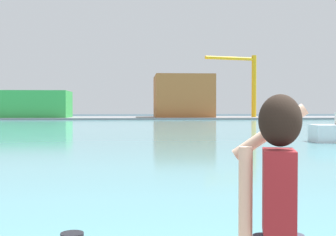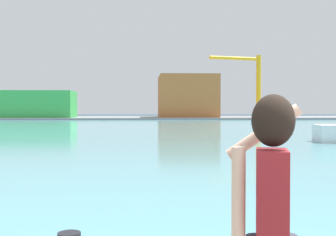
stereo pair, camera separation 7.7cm
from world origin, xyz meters
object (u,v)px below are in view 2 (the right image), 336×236
at_px(port_crane, 252,78).
at_px(warehouse_left, 35,104).
at_px(person_photographer, 270,198).
at_px(warehouse_right, 187,96).

bearing_deg(port_crane, warehouse_left, -179.00).
distance_m(warehouse_left, port_crane, 45.02).
bearing_deg(warehouse_left, person_photographer, -75.96).
height_order(warehouse_left, warehouse_right, warehouse_right).
bearing_deg(person_photographer, port_crane, 0.05).
bearing_deg(person_photographer, warehouse_right, 8.49).
distance_m(person_photographer, warehouse_right, 91.81).
height_order(person_photographer, warehouse_right, warehouse_right).
relative_size(warehouse_right, port_crane, 1.07).
bearing_deg(warehouse_right, person_photographer, -95.65).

